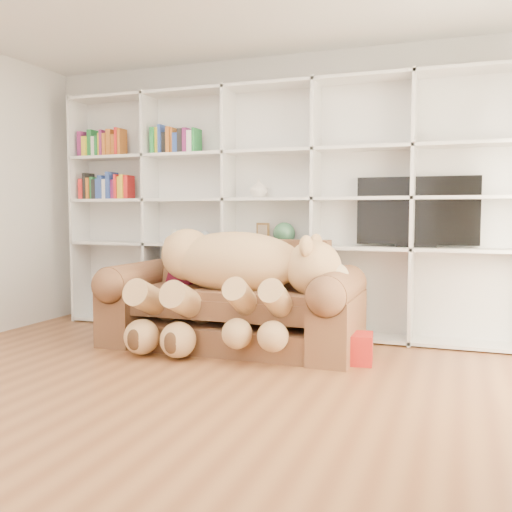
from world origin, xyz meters
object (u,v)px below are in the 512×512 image
at_px(sofa, 233,306).
at_px(gift_box, 354,348).
at_px(tv, 417,212).
at_px(teddy_bear, 232,274).

bearing_deg(sofa, gift_box, -10.66).
bearing_deg(tv, gift_box, -113.92).
bearing_deg(tv, sofa, -155.57).
relative_size(gift_box, tv, 0.27).
height_order(teddy_bear, gift_box, teddy_bear).
distance_m(teddy_bear, tv, 1.74).
bearing_deg(gift_box, sofa, 169.34).
xyz_separation_m(teddy_bear, gift_box, (1.03, -0.02, -0.54)).
height_order(sofa, tv, tv).
xyz_separation_m(teddy_bear, tv, (1.42, 0.87, 0.52)).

